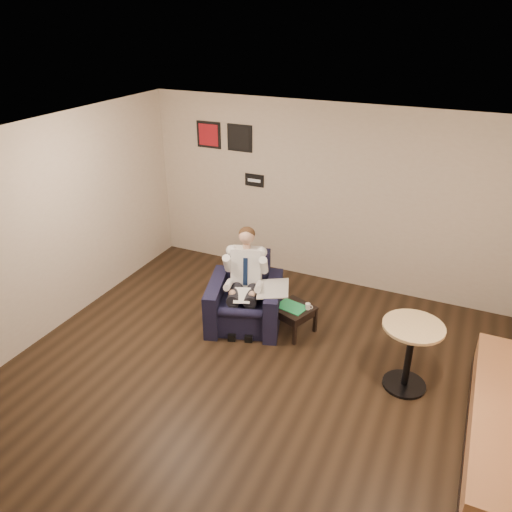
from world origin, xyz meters
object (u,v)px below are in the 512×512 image
at_px(banquette, 511,392).
at_px(cafe_table, 409,356).
at_px(coffee_mug, 308,306).
at_px(side_table, 293,319).
at_px(green_folder, 292,307).
at_px(smartphone, 303,305).
at_px(seated_man, 243,287).
at_px(armchair, 245,294).

xyz_separation_m(banquette, cafe_table, (-1.01, 0.48, -0.23)).
height_order(coffee_mug, banquette, banquette).
bearing_deg(coffee_mug, side_table, -167.77).
xyz_separation_m(green_folder, smartphone, (0.12, 0.12, -0.00)).
bearing_deg(cafe_table, smartphone, 157.82).
distance_m(seated_man, smartphone, 0.84).
distance_m(green_folder, banquette, 2.79).
bearing_deg(armchair, side_table, -10.13).
height_order(side_table, smartphone, smartphone).
bearing_deg(side_table, armchair, -172.90).
distance_m(armchair, seated_man, 0.21).
xyz_separation_m(green_folder, banquette, (2.61, -0.96, 0.27)).
bearing_deg(coffee_mug, smartphone, 141.44).
height_order(armchair, smartphone, armchair).
height_order(armchair, cafe_table, armchair).
distance_m(armchair, side_table, 0.75).
bearing_deg(seated_man, banquette, -30.58).
bearing_deg(seated_man, smartphone, 5.76).
relative_size(seated_man, banquette, 0.51).
relative_size(green_folder, coffee_mug, 4.74).
distance_m(armchair, banquette, 3.39).
distance_m(side_table, smartphone, 0.24).
relative_size(armchair, side_table, 2.08).
relative_size(seated_man, coffee_mug, 15.97).
bearing_deg(green_folder, cafe_table, -16.90).
height_order(seated_man, green_folder, seated_man).
relative_size(green_folder, smartphone, 3.21).
distance_m(armchair, coffee_mug, 0.88).
bearing_deg(cafe_table, side_table, 162.58).
bearing_deg(cafe_table, banquette, -25.31).
xyz_separation_m(seated_man, banquette, (3.23, -0.77, 0.01)).
height_order(seated_man, coffee_mug, seated_man).
relative_size(armchair, cafe_table, 1.15).
distance_m(seated_man, side_table, 0.82).
bearing_deg(cafe_table, armchair, 169.77).
relative_size(armchair, seated_man, 0.75).
relative_size(smartphone, cafe_table, 0.14).
xyz_separation_m(side_table, green_folder, (-0.03, -0.01, 0.20)).
distance_m(coffee_mug, banquette, 2.61).
distance_m(coffee_mug, cafe_table, 1.49).
xyz_separation_m(smartphone, banquette, (2.49, -1.08, 0.27)).
distance_m(armchair, green_folder, 0.67).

